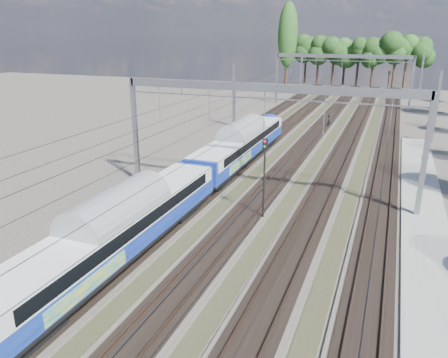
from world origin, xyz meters
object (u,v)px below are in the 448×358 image
(emu_train, at_px, (113,225))
(signal_far, at_px, (388,85))
(worker, at_px, (329,121))
(signal_near, at_px, (264,169))

(emu_train, xyz_separation_m, signal_far, (12.32, 62.54, 1.47))
(worker, xyz_separation_m, signal_near, (0.31, -33.50, 2.81))
(signal_far, bearing_deg, emu_train, -97.24)
(worker, height_order, signal_near, signal_near)
(worker, relative_size, signal_far, 0.27)
(worker, bearing_deg, signal_near, -177.76)
(emu_train, height_order, worker, emu_train)
(worker, relative_size, signal_near, 0.30)
(emu_train, distance_m, signal_near, 11.22)
(emu_train, bearing_deg, worker, 82.72)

